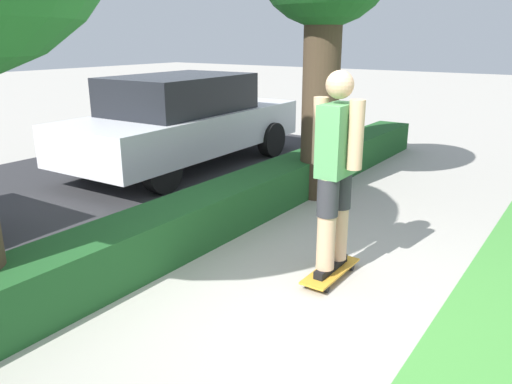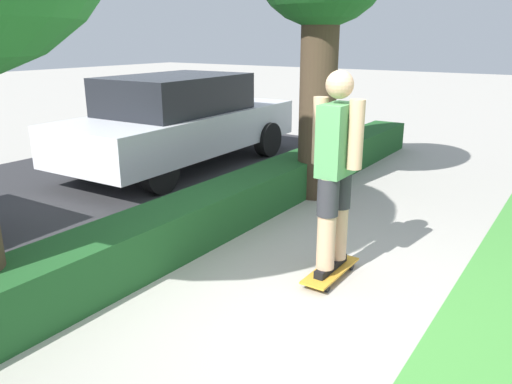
# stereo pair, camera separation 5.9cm
# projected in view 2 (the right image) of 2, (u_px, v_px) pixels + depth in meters

# --- Properties ---
(ground_plane) EXTENTS (60.00, 60.00, 0.00)m
(ground_plane) POSITION_uv_depth(u_px,v_px,m) (300.00, 304.00, 4.18)
(ground_plane) COLOR #ADA89E
(street_asphalt) EXTENTS (13.02, 5.00, 0.01)m
(street_asphalt) POSITION_uv_depth(u_px,v_px,m) (15.00, 210.00, 6.43)
(street_asphalt) COLOR #2D2D30
(street_asphalt) RESTS_ON ground_plane
(hedge_row) EXTENTS (13.02, 0.60, 0.51)m
(hedge_row) POSITION_uv_depth(u_px,v_px,m) (160.00, 235.00, 4.96)
(hedge_row) COLOR #1E5123
(hedge_row) RESTS_ON ground_plane
(skateboard) EXTENTS (0.76, 0.24, 0.08)m
(skateboard) POSITION_uv_depth(u_px,v_px,m) (331.00, 271.00, 4.62)
(skateboard) COLOR gold
(skateboard) RESTS_ON ground_plane
(skater_person) EXTENTS (0.51, 0.46, 1.80)m
(skater_person) POSITION_uv_depth(u_px,v_px,m) (336.00, 169.00, 4.33)
(skater_person) COLOR black
(skater_person) RESTS_ON skateboard
(parked_car_middle) EXTENTS (4.63, 1.95, 1.54)m
(parked_car_middle) POSITION_uv_depth(u_px,v_px,m) (181.00, 120.00, 8.43)
(parked_car_middle) COLOR silver
(parked_car_middle) RESTS_ON ground_plane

